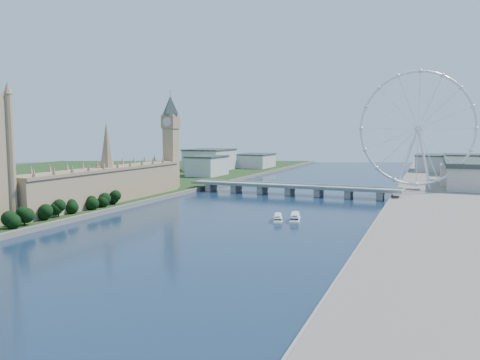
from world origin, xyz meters
The scene contains 11 objects.
ground centered at (0.00, 0.00, 0.00)m, with size 2000.00×2000.00×0.00m, color #1C394E.
bank_left centered at (-350.00, 250.00, 0.00)m, with size 500.00×1400.00×6.00m, color slate.
tree_row centered at (-113.00, 66.00, 8.54)m, with size 9.28×201.28×20.37m.
parliament_range centered at (-128.00, 170.00, 18.48)m, with size 24.00×200.00×70.00m.
big_ben centered at (-128.00, 278.00, 66.57)m, with size 20.02×20.02×110.00m.
westminster_bridge centered at (0.00, 300.00, 6.63)m, with size 220.00×22.00×9.50m.
london_eye centered at (119.98, 355.08, 67.52)m, with size 113.60×39.12×124.30m.
county_hall centered at (175.00, 430.00, 0.00)m, with size 54.00×144.00×35.00m, color beige, non-canonical shape.
city_skyline centered at (39.22, 560.08, 16.96)m, with size 505.00×280.00×32.00m.
tour_boat_near centered at (33.67, 154.55, 0.00)m, with size 6.39×25.25×5.54m, color white, non-canonical shape.
tour_boat_far centered at (44.72, 160.16, 0.00)m, with size 7.08×27.82×6.13m, color silver, non-canonical shape.
Camera 1 is at (135.03, -162.38, 63.95)m, focal length 35.00 mm.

